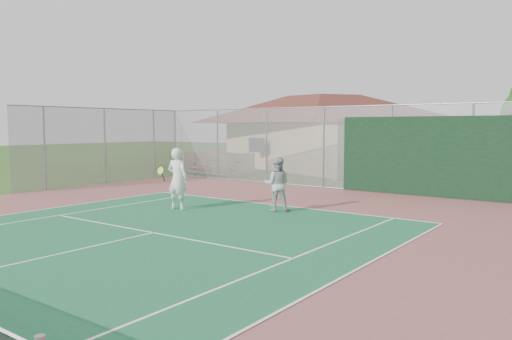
# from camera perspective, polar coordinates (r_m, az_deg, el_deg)

# --- Properties ---
(back_fence) EXTENTS (20.08, 0.11, 3.53)m
(back_fence) POSITION_cam_1_polar(r_m,az_deg,el_deg) (20.29, 15.44, 2.00)
(back_fence) COLOR gray
(back_fence) RESTS_ON ground
(side_fence_left) EXTENTS (0.08, 9.00, 3.50)m
(side_fence_left) POSITION_cam_1_polar(r_m,az_deg,el_deg) (24.16, -16.88, 2.61)
(side_fence_left) COLOR gray
(side_fence_left) RESTS_ON ground
(clubhouse) EXTENTS (15.03, 12.66, 5.52)m
(clubhouse) POSITION_cam_1_polar(r_m,az_deg,el_deg) (32.17, 7.71, 5.20)
(clubhouse) COLOR tan
(clubhouse) RESTS_ON ground
(bleachers) EXTENTS (3.50, 2.28, 1.24)m
(bleachers) POSITION_cam_1_polar(r_m,az_deg,el_deg) (27.49, -4.38, 0.79)
(bleachers) COLOR #B73D2A
(bleachers) RESTS_ON ground
(player_white_front) EXTENTS (1.02, 0.70, 1.97)m
(player_white_front) POSITION_cam_1_polar(r_m,az_deg,el_deg) (16.14, -8.98, -1.03)
(player_white_front) COLOR white
(player_white_front) RESTS_ON ground
(player_grey_back) EXTENTS (1.04, 0.97, 1.70)m
(player_grey_back) POSITION_cam_1_polar(r_m,az_deg,el_deg) (15.57, 2.43, -1.71)
(player_grey_back) COLOR #ABADB0
(player_grey_back) RESTS_ON ground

